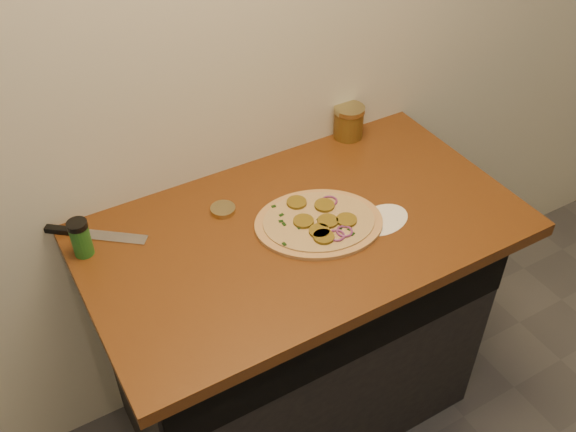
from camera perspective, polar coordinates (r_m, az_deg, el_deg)
cabinet at (r=2.11m, az=0.66°, el=-9.86°), size 1.10×0.60×0.86m
countertop at (r=1.77m, az=1.27°, el=-1.17°), size 1.20×0.70×0.04m
pizza at (r=1.75m, az=2.79°, el=-0.56°), size 0.44×0.44×0.02m
chefs_knife at (r=1.80m, az=-17.48°, el=-1.49°), size 0.24×0.20×0.02m
mason_jar_lid at (r=1.80m, az=-5.80°, el=0.57°), size 0.08×0.08×0.01m
salsa_jar at (r=2.08m, az=5.41°, el=8.34°), size 0.10×0.10×0.11m
spice_shaker at (r=1.72m, az=-17.95°, el=-1.87°), size 0.05×0.05×0.11m
flour_spill at (r=1.79m, az=8.44°, el=-0.32°), size 0.19×0.19×0.00m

